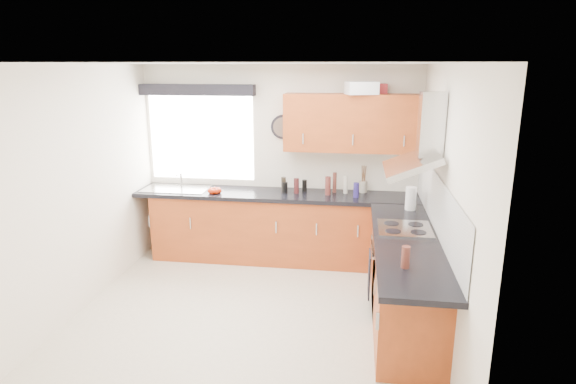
% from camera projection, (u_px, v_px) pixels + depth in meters
% --- Properties ---
extents(ground_plane, '(3.60, 3.60, 0.00)m').
position_uv_depth(ground_plane, '(252.00, 316.00, 4.92)').
color(ground_plane, beige).
extents(ceiling, '(3.60, 3.60, 0.02)m').
position_uv_depth(ceiling, '(247.00, 63.00, 4.28)').
color(ceiling, white).
rests_on(ceiling, wall_back).
extents(wall_back, '(3.60, 0.02, 2.50)m').
position_uv_depth(wall_back, '(280.00, 162.00, 6.33)').
color(wall_back, silver).
rests_on(wall_back, ground_plane).
extents(wall_front, '(3.60, 0.02, 2.50)m').
position_uv_depth(wall_front, '(183.00, 278.00, 2.88)').
color(wall_front, silver).
rests_on(wall_front, ground_plane).
extents(wall_left, '(0.02, 3.60, 2.50)m').
position_uv_depth(wall_left, '(75.00, 191.00, 4.85)').
color(wall_left, silver).
rests_on(wall_left, ground_plane).
extents(wall_right, '(0.02, 3.60, 2.50)m').
position_uv_depth(wall_right, '(444.00, 206.00, 4.35)').
color(wall_right, silver).
rests_on(wall_right, ground_plane).
extents(window, '(1.40, 0.02, 1.10)m').
position_uv_depth(window, '(201.00, 138.00, 6.38)').
color(window, silver).
rests_on(window, wall_back).
extents(window_blind, '(1.50, 0.18, 0.14)m').
position_uv_depth(window_blind, '(197.00, 90.00, 6.14)').
color(window_blind, black).
rests_on(window_blind, wall_back).
extents(splashback, '(0.01, 3.00, 0.54)m').
position_uv_depth(splashback, '(437.00, 204.00, 4.66)').
color(splashback, white).
rests_on(splashback, wall_right).
extents(base_cab_back, '(3.00, 0.58, 0.86)m').
position_uv_depth(base_cab_back, '(269.00, 228.00, 6.27)').
color(base_cab_back, '#893714').
rests_on(base_cab_back, ground_plane).
extents(base_cab_corner, '(0.60, 0.60, 0.86)m').
position_uv_depth(base_cab_corner, '(394.00, 234.00, 6.04)').
color(base_cab_corner, '#893714').
rests_on(base_cab_corner, ground_plane).
extents(base_cab_right, '(0.58, 2.10, 0.86)m').
position_uv_depth(base_cab_right, '(404.00, 280.00, 4.75)').
color(base_cab_right, '#893714').
rests_on(base_cab_right, ground_plane).
extents(worktop_back, '(3.60, 0.62, 0.05)m').
position_uv_depth(worktop_back, '(276.00, 195.00, 6.13)').
color(worktop_back, black).
rests_on(worktop_back, base_cab_back).
extents(worktop_right, '(0.62, 2.42, 0.05)m').
position_uv_depth(worktop_right, '(407.00, 242.00, 4.49)').
color(worktop_right, black).
rests_on(worktop_right, base_cab_right).
extents(sink, '(0.84, 0.46, 0.10)m').
position_uv_depth(sink, '(176.00, 186.00, 6.30)').
color(sink, '#ACADAE').
rests_on(sink, worktop_back).
extents(oven, '(0.56, 0.58, 0.85)m').
position_uv_depth(oven, '(402.00, 274.00, 4.89)').
color(oven, black).
rests_on(oven, ground_plane).
extents(hob_plate, '(0.52, 0.52, 0.01)m').
position_uv_depth(hob_plate, '(405.00, 228.00, 4.77)').
color(hob_plate, '#ACADAE').
rests_on(hob_plate, worktop_right).
extents(extractor_hood, '(0.52, 0.78, 0.66)m').
position_uv_depth(extractor_hood, '(421.00, 143.00, 4.54)').
color(extractor_hood, '#ACADAE').
rests_on(extractor_hood, wall_right).
extents(upper_cabinets, '(1.70, 0.35, 0.70)m').
position_uv_depth(upper_cabinets, '(354.00, 123.00, 5.89)').
color(upper_cabinets, '#893714').
rests_on(upper_cabinets, wall_back).
extents(washing_machine, '(0.55, 0.53, 0.76)m').
position_uv_depth(washing_machine, '(252.00, 230.00, 6.33)').
color(washing_machine, silver).
rests_on(washing_machine, ground_plane).
extents(wall_clock, '(0.31, 0.04, 0.31)m').
position_uv_depth(wall_clock, '(283.00, 127.00, 6.16)').
color(wall_clock, black).
rests_on(wall_clock, wall_back).
extents(casserole, '(0.41, 0.35, 0.15)m').
position_uv_depth(casserole, '(361.00, 88.00, 5.67)').
color(casserole, silver).
rests_on(casserole, upper_cabinets).
extents(storage_box, '(0.27, 0.23, 0.12)m').
position_uv_depth(storage_box, '(376.00, 89.00, 5.84)').
color(storage_box, maroon).
rests_on(storage_box, upper_cabinets).
extents(utensil_pot, '(0.12, 0.12, 0.14)m').
position_uv_depth(utensil_pot, '(363.00, 187.00, 6.15)').
color(utensil_pot, gray).
rests_on(utensil_pot, worktop_back).
extents(kitchen_roll, '(0.14, 0.14, 0.26)m').
position_uv_depth(kitchen_roll, '(411.00, 198.00, 5.38)').
color(kitchen_roll, silver).
rests_on(kitchen_roll, worktop_right).
extents(tomato_cluster, '(0.18, 0.18, 0.07)m').
position_uv_depth(tomato_cluster, '(215.00, 191.00, 6.10)').
color(tomato_cluster, '#AE1E04').
rests_on(tomato_cluster, worktop_back).
extents(jar_0, '(0.06, 0.06, 0.23)m').
position_uv_depth(jar_0, '(346.00, 185.00, 6.07)').
color(jar_0, '#B9B09E').
rests_on(jar_0, worktop_back).
extents(jar_1, '(0.06, 0.06, 0.13)m').
position_uv_depth(jar_1, '(363.00, 188.00, 6.12)').
color(jar_1, '#A09A89').
rests_on(jar_1, worktop_back).
extents(jar_2, '(0.07, 0.07, 0.23)m').
position_uv_depth(jar_2, '(328.00, 186.00, 6.00)').
color(jar_2, '#57231F').
rests_on(jar_2, worktop_back).
extents(jar_3, '(0.07, 0.07, 0.14)m').
position_uv_depth(jar_3, '(285.00, 188.00, 6.10)').
color(jar_3, black).
rests_on(jar_3, worktop_back).
extents(jar_4, '(0.06, 0.06, 0.19)m').
position_uv_depth(jar_4, '(296.00, 186.00, 6.08)').
color(jar_4, '#3D1516').
rests_on(jar_4, worktop_back).
extents(jar_5, '(0.05, 0.05, 0.26)m').
position_uv_depth(jar_5, '(335.00, 183.00, 6.11)').
color(jar_5, '#59281F').
rests_on(jar_5, worktop_back).
extents(jar_6, '(0.06, 0.06, 0.20)m').
position_uv_depth(jar_6, '(284.00, 185.00, 6.12)').
color(jar_6, black).
rests_on(jar_6, worktop_back).
extents(jar_7, '(0.07, 0.07, 0.18)m').
position_uv_depth(jar_7, '(356.00, 190.00, 5.89)').
color(jar_7, navy).
rests_on(jar_7, worktop_back).
extents(jar_8, '(0.06, 0.06, 0.15)m').
position_uv_depth(jar_8, '(304.00, 186.00, 6.16)').
color(jar_8, black).
rests_on(jar_8, worktop_back).
extents(bottle_0, '(0.07, 0.07, 0.18)m').
position_uv_depth(bottle_0, '(406.00, 257.00, 3.84)').
color(bottle_0, '#5B2920').
rests_on(bottle_0, worktop_right).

